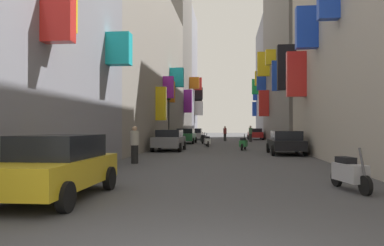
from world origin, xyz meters
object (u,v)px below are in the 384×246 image
Objects in this scene: parked_car_silver at (196,134)px; parked_car_grey at (169,140)px; parked_car_yellow at (56,165)px; parked_car_red at (255,134)px; parked_car_green at (186,135)px; scooter_white at (207,141)px; pedestrian_crossing at (251,134)px; parked_car_black at (286,142)px; scooter_green at (243,143)px; traffic_light_near_corner at (169,109)px; scooter_silver at (350,173)px; scooter_orange at (202,135)px; scooter_black at (204,139)px; pedestrian_near_left at (135,145)px; pedestrian_near_right at (225,134)px.

parked_car_silver is 22.51m from parked_car_grey.
parked_car_yellow is 0.89× the size of parked_car_red.
parked_car_green reaches higher than parked_car_yellow.
scooter_white is 10.96m from pedestrian_crossing.
scooter_green is at bearing 120.46° from parked_car_black.
traffic_light_near_corner reaches higher than pedestrian_crossing.
scooter_silver is at bearing -90.46° from parked_car_red.
parked_car_grey is 2.16× the size of scooter_orange.
scooter_white is (0.60, -4.43, 0.00)m from scooter_black.
traffic_light_near_corner is at bearing -96.65° from parked_car_green.
traffic_light_near_corner is (-0.81, 14.38, 2.31)m from pedestrian_near_left.
parked_car_silver is 2.21× the size of pedestrian_crossing.
parked_car_yellow is at bearing -100.34° from parked_car_red.
scooter_green is 1.18× the size of pedestrian_near_left.
traffic_light_near_corner is at bearing -115.31° from parked_car_red.
pedestrian_near_left reaches higher than parked_car_green.
scooter_white is (2.49, -16.92, -0.29)m from parked_car_silver.
scooter_silver is at bearing -81.05° from scooter_orange.
parked_car_grey is 0.85× the size of traffic_light_near_corner.
parked_car_green is (-7.69, 14.26, 0.04)m from parked_car_black.
scooter_white is at bearing 103.09° from scooter_silver.
pedestrian_near_right is (3.66, 17.70, 0.10)m from parked_car_grey.
parked_car_green is at bearing -121.80° from pedestrian_near_right.
parked_car_yellow is at bearing -166.25° from scooter_silver.
scooter_silver is at bearing -76.91° from scooter_white.
pedestrian_crossing is 12.92m from traffic_light_near_corner.
parked_car_green is 11.58m from scooter_green.
pedestrian_near_left is (-7.62, -32.19, 0.07)m from parked_car_red.
scooter_green is 7.82m from traffic_light_near_corner.
pedestrian_near_right is (1.34, 12.11, 0.40)m from scooter_white.
pedestrian_near_right reaches higher than scooter_black.
pedestrian_near_left is at bearing 138.84° from scooter_silver.
pedestrian_crossing is (6.66, -6.79, 0.14)m from parked_car_silver.
parked_car_red is at bearing 64.69° from traffic_light_near_corner.
pedestrian_near_right is 13.35m from traffic_light_near_corner.
pedestrian_near_left reaches higher than parked_car_red.
scooter_orange is 1.07× the size of pedestrian_near_right.
scooter_silver is at bearing -82.94° from scooter_green.
parked_car_green is 2.43× the size of pedestrian_crossing.
pedestrian_near_left is at bearing -89.74° from parked_car_green.
scooter_green is 1.11× the size of pedestrian_crossing.
parked_car_black is at bearing -79.41° from pedestrian_near_right.
parked_car_yellow is 0.91× the size of parked_car_green.
scooter_silver is (-0.29, -12.62, -0.28)m from parked_car_black.
parked_car_red reaches higher than scooter_silver.
parked_car_green is 7.33m from pedestrian_near_right.
scooter_green is at bearing 13.23° from parked_car_grey.
parked_car_green reaches higher than parked_car_grey.
parked_car_silver is 0.84× the size of traffic_light_near_corner.
parked_car_grey is 2.02× the size of scooter_green.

